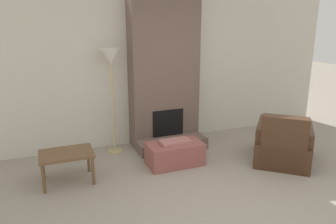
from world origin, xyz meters
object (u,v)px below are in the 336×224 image
(side_table, at_px, (66,156))
(floor_lamp_left, at_px, (111,63))
(armchair, at_px, (283,146))
(ottoman, at_px, (175,153))

(side_table, xyz_separation_m, floor_lamp_left, (0.85, 0.84, 1.14))
(side_table, bearing_deg, floor_lamp_left, 44.48)
(armchair, distance_m, side_table, 3.29)
(ottoman, relative_size, armchair, 0.65)
(armchair, relative_size, floor_lamp_left, 0.75)
(side_table, bearing_deg, armchair, -9.72)
(ottoman, xyz_separation_m, floor_lamp_left, (-0.76, 0.86, 1.34))
(floor_lamp_left, bearing_deg, side_table, -135.52)
(floor_lamp_left, bearing_deg, ottoman, -48.69)
(armchair, bearing_deg, ottoman, 23.43)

